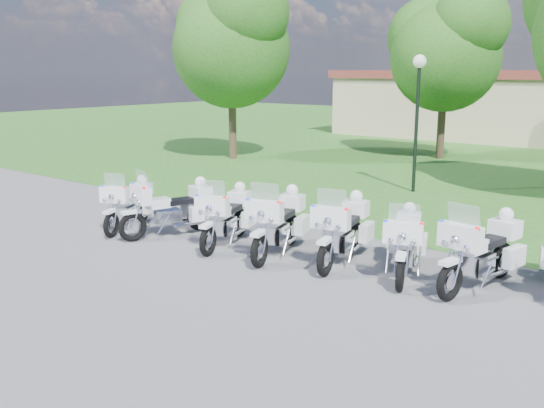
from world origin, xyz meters
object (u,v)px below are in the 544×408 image
Objects in this scene: motorcycle_1 at (173,207)px; motorcycle_0 at (130,203)px; lamp_post at (418,90)px; motorcycle_4 at (344,229)px; motorcycle_3 at (279,222)px; motorcycle_6 at (483,250)px; motorcycle_5 at (406,242)px; motorcycle_2 at (227,215)px.

motorcycle_0 is at bearing 26.41° from motorcycle_1.
motorcycle_4 is at bearing -74.81° from lamp_post.
motorcycle_3 is 4.44m from motorcycle_6.
lamp_post is (-5.14, 7.89, 2.69)m from motorcycle_6.
motorcycle_3 reaches higher than motorcycle_5.
motorcycle_6 is at bearing -154.76° from motorcycle_1.
motorcycle_0 is at bearing -13.39° from motorcycle_5.
motorcycle_0 is 7.47m from motorcycle_5.
lamp_post is (-3.66, 8.12, 2.74)m from motorcycle_5.
motorcycle_2 is 0.53× the size of lamp_post.
motorcycle_4 reaches higher than motorcycle_2.
motorcycle_0 is at bearing -112.13° from lamp_post.
motorcycle_3 is at bearing -155.60° from motorcycle_1.
motorcycle_2 reaches higher than motorcycle_5.
motorcycle_2 is 4.39m from motorcycle_5.
motorcycle_2 reaches higher than motorcycle_0.
motorcycle_5 is (7.39, 1.05, 0.03)m from motorcycle_0.
motorcycle_6 reaches higher than motorcycle_1.
motorcycle_5 is at bearing 172.72° from motorcycle_3.
motorcycle_0 is 0.86× the size of motorcycle_4.
motorcycle_0 is 0.91× the size of motorcycle_2.
motorcycle_4 is (4.54, 0.80, 0.01)m from motorcycle_1.
motorcycle_3 is (4.49, 0.62, 0.08)m from motorcycle_0.
motorcycle_5 is 0.89× the size of motorcycle_6.
motorcycle_6 is (2.93, 0.26, 0.00)m from motorcycle_4.
motorcycle_0 is 3.08m from motorcycle_2.
motorcycle_4 is 0.56× the size of lamp_post.
motorcycle_1 is 1.03× the size of motorcycle_2.
motorcycle_3 is at bearing 168.08° from motorcycle_2.
motorcycle_3 is 0.99× the size of motorcycle_6.
motorcycle_2 is 5.89m from motorcycle_6.
motorcycle_6 is at bearing 167.57° from motorcycle_5.
motorcycle_4 is at bearing 14.97° from motorcycle_6.
motorcycle_0 is 0.85× the size of motorcycle_6.
motorcycle_5 is (1.45, 0.03, -0.05)m from motorcycle_4.
motorcycle_3 is 9.00m from lamp_post.
lamp_post is (-2.21, 8.15, 2.70)m from motorcycle_4.
motorcycle_6 is 0.57× the size of lamp_post.
lamp_post is at bearing -87.23° from motorcycle_5.
lamp_post is (-0.76, 8.56, 2.69)m from motorcycle_3.
motorcycle_3 is 2.94m from motorcycle_5.
motorcycle_1 is 9.63m from lamp_post.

